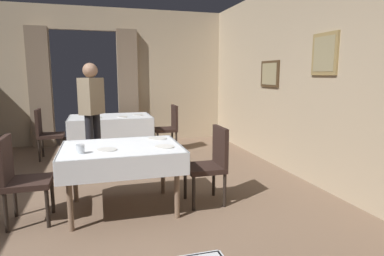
{
  "coord_description": "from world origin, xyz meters",
  "views": [
    {
      "loc": [
        0.25,
        -3.49,
        1.55
      ],
      "look_at": [
        1.36,
        0.35,
        0.89
      ],
      "focal_mm": 30.41,
      "sensor_mm": 36.0,
      "label": 1
    }
  ],
  "objects": [
    {
      "name": "chair_mid_left",
      "position": [
        -0.56,
        0.11,
        0.52
      ],
      "size": [
        0.45,
        0.44,
        0.93
      ],
      "color": "black",
      "rests_on": "ground"
    },
    {
      "name": "chair_far_left",
      "position": [
        -0.69,
        2.89,
        0.52
      ],
      "size": [
        0.44,
        0.44,
        0.93
      ],
      "color": "black",
      "rests_on": "ground"
    },
    {
      "name": "plate_mid_d",
      "position": [
        0.94,
        -0.01,
        0.76
      ],
      "size": [
        0.22,
        0.22,
        0.01
      ],
      "primitive_type": "cylinder",
      "color": "white",
      "rests_on": "dining_table_mid"
    },
    {
      "name": "plate_mid_b",
      "position": [
        0.32,
        0.01,
        0.76
      ],
      "size": [
        0.21,
        0.21,
        0.01
      ],
      "primitive_type": "cylinder",
      "color": "white",
      "rests_on": "dining_table_mid"
    },
    {
      "name": "plate_mid_c",
      "position": [
        0.95,
        0.48,
        0.76
      ],
      "size": [
        0.23,
        0.23,
        0.01
      ],
      "primitive_type": "cylinder",
      "color": "white",
      "rests_on": "dining_table_mid"
    },
    {
      "name": "glass_mid_a",
      "position": [
        0.06,
        -0.07,
        0.8
      ],
      "size": [
        0.08,
        0.08,
        0.1
      ],
      "primitive_type": "cylinder",
      "color": "silver",
      "rests_on": "dining_table_mid"
    },
    {
      "name": "chair_mid_right",
      "position": [
        1.53,
        0.1,
        0.52
      ],
      "size": [
        0.44,
        0.44,
        0.93
      ],
      "color": "black",
      "rests_on": "ground"
    },
    {
      "name": "person_waiter_by_doorway",
      "position": [
        0.16,
        1.67,
        1.02
      ],
      "size": [
        0.39,
        0.42,
        1.72
      ],
      "color": "black",
      "rests_on": "ground"
    },
    {
      "name": "plate_far_a",
      "position": [
        1.0,
        2.93,
        0.76
      ],
      "size": [
        0.19,
        0.19,
        0.01
      ],
      "primitive_type": "cylinder",
      "color": "white",
      "rests_on": "dining_table_far"
    },
    {
      "name": "dining_table_mid",
      "position": [
        0.48,
        0.17,
        0.66
      ],
      "size": [
        1.32,
        1.03,
        0.75
      ],
      "color": "#7A604C",
      "rests_on": "ground"
    },
    {
      "name": "wall_back",
      "position": [
        0.0,
        4.18,
        1.51
      ],
      "size": [
        6.4,
        0.27,
        3.0
      ],
      "color": "tan",
      "rests_on": "ground"
    },
    {
      "name": "plate_far_c",
      "position": [
        0.2,
        2.75,
        0.76
      ],
      "size": [
        0.21,
        0.21,
        0.01
      ],
      "primitive_type": "cylinder",
      "color": "white",
      "rests_on": "dining_table_far"
    },
    {
      "name": "plate_far_d",
      "position": [
        0.14,
        3.2,
        0.76
      ],
      "size": [
        0.19,
        0.19,
        0.01
      ],
      "primitive_type": "cylinder",
      "color": "white",
      "rests_on": "dining_table_far"
    },
    {
      "name": "wall_right",
      "position": [
        3.2,
        0.0,
        1.5
      ],
      "size": [
        0.16,
        8.4,
        3.0
      ],
      "color": "tan",
      "rests_on": "ground"
    },
    {
      "name": "ground",
      "position": [
        0.0,
        0.0,
        0.0
      ],
      "size": [
        10.08,
        10.08,
        0.0
      ],
      "primitive_type": "plane",
      "color": "#7A604C"
    },
    {
      "name": "dining_table_far",
      "position": [
        0.47,
        2.95,
        0.65
      ],
      "size": [
        1.55,
        1.03,
        0.75
      ],
      "color": "#7A604C",
      "rests_on": "ground"
    },
    {
      "name": "plate_far_b",
      "position": [
        0.68,
        2.75,
        0.76
      ],
      "size": [
        0.18,
        0.18,
        0.01
      ],
      "primitive_type": "cylinder",
      "color": "white",
      "rests_on": "dining_table_far"
    },
    {
      "name": "chair_far_right",
      "position": [
        1.62,
        2.95,
        0.52
      ],
      "size": [
        0.44,
        0.44,
        0.93
      ],
      "color": "black",
      "rests_on": "ground"
    }
  ]
}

